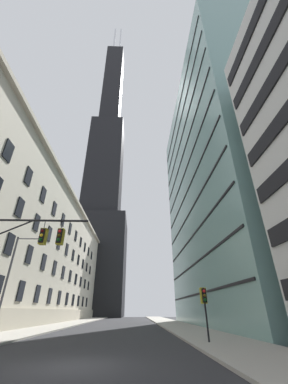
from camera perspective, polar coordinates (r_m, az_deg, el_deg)
The scene contains 8 objects.
ground_plane at distance 11.64m, azimuth -17.64°, elevation -36.62°, with size 102.00×160.00×0.10m, color #28282B.
sidewalk_right at distance 12.86m, azimuth 31.59°, elevation -32.78°, with size 5.00×160.00×0.15m, color gray.
station_building at distance 49.16m, azimuth -29.11°, elevation -12.66°, with size 17.58×75.34×23.86m.
dark_skyscraper at distance 103.50m, azimuth -10.23°, elevation 0.94°, with size 22.09×22.09×180.74m.
glass_office_midrise at distance 44.30m, azimuth 21.99°, elevation 1.66°, with size 18.57×37.56×44.37m.
traffic_signal_mast at distance 16.50m, azimuth -27.74°, elevation -12.78°, with size 6.26×0.63×7.40m.
traffic_light_near_right at distance 18.19m, azimuth 14.86°, elevation -24.41°, with size 0.40×0.63×3.28m.
street_lamppost at distance 23.69m, azimuth -30.16°, elevation -17.26°, with size 2.44×0.32×7.87m.
Camera 1 is at (2.46, -11.20, 1.96)m, focal length 21.19 mm.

